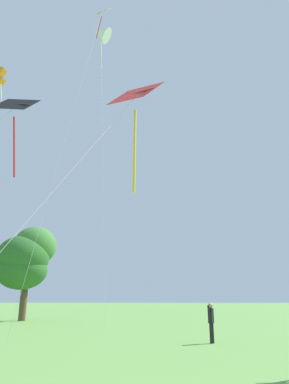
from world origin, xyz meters
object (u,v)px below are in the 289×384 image
at_px(tree_right_cluster, 26,259).
at_px(kite_orange_box, 1,78).
at_px(kite_yellow_diamond, 98,26).
at_px(kite_white_distant, 101,33).
at_px(person_in_blue_jacket, 211,319).
at_px(kite_black_large, 13,119).
at_px(kite_red_high, 134,116).

bearing_deg(tree_right_cluster, kite_orange_box, -82.58).
height_order(kite_yellow_diamond, kite_white_distant, kite_white_distant).
bearing_deg(kite_yellow_diamond, person_in_blue_jacket, -26.03).
height_order(kite_black_large, kite_yellow_diamond, kite_yellow_diamond).
bearing_deg(kite_white_distant, tree_right_cluster, 146.57).
bearing_deg(kite_yellow_diamond, kite_orange_box, 170.03).
relative_size(kite_black_large, tree_right_cluster, 1.34).
bearing_deg(tree_right_cluster, kite_white_distant, -33.43).
distance_m(kite_black_large, person_in_blue_jacket, 12.48).
bearing_deg(tree_right_cluster, kite_black_large, -72.14).
xyz_separation_m(kite_red_high, kite_white_distant, (-4.40, 14.42, 16.64)).
distance_m(kite_orange_box, person_in_blue_jacket, 20.51).
height_order(kite_orange_box, kite_yellow_diamond, kite_yellow_diamond).
bearing_deg(kite_black_large, kite_orange_box, 123.47).
bearing_deg(kite_white_distant, person_in_blue_jacket, -55.55).
xyz_separation_m(kite_black_large, kite_white_distant, (1.23, 13.16, 15.94)).
xyz_separation_m(kite_white_distant, person_in_blue_jacket, (7.51, -10.94, -24.57)).
height_order(kite_white_distant, tree_right_cluster, kite_white_distant).
xyz_separation_m(kite_yellow_diamond, kite_red_high, (3.03, -6.47, -10.36)).
relative_size(kite_black_large, kite_white_distant, 0.42).
bearing_deg(kite_orange_box, kite_yellow_diamond, -9.97).
relative_size(kite_red_high, kite_white_distant, 0.41).
height_order(kite_orange_box, person_in_blue_jacket, kite_orange_box).
distance_m(kite_yellow_diamond, kite_red_high, 12.58).
height_order(kite_yellow_diamond, tree_right_cluster, kite_yellow_diamond).
relative_size(kite_orange_box, kite_yellow_diamond, 0.81).
height_order(kite_orange_box, kite_red_high, kite_orange_box).
xyz_separation_m(kite_orange_box, person_in_blue_jacket, (12.98, -4.20, -15.32)).
bearing_deg(kite_white_distant, kite_orange_box, -129.05).
height_order(kite_red_high, tree_right_cluster, kite_red_high).
distance_m(kite_orange_box, kite_red_high, 14.52).
bearing_deg(kite_black_large, tree_right_cluster, 107.86).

